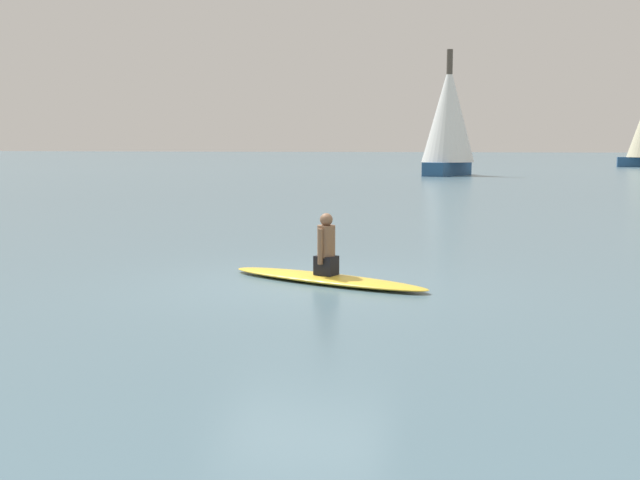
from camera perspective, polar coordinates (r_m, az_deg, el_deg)
ground_plane at (r=11.01m, az=-1.44°, el=-3.38°), size 400.00×400.00×0.00m
surfboard at (r=11.14m, az=0.48°, el=-2.95°), size 3.37×1.74×0.12m
person_paddler at (r=11.07m, az=0.48°, el=-0.54°), size 0.37×0.40×0.92m
sailboat_near_right at (r=50.89m, az=9.74°, el=9.18°), size 4.37×5.17×8.22m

